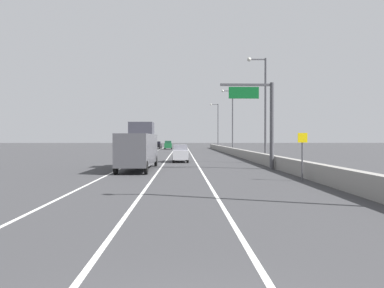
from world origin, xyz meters
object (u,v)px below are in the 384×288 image
(lamp_post_right_second, at_px, (263,103))
(car_black_2, at_px, (157,145))
(overhead_sign_gantry, at_px, (263,115))
(lamp_post_right_third, at_px, (231,117))
(speed_advisory_sign, at_px, (302,153))
(car_silver_1, at_px, (180,153))
(box_truck, at_px, (139,148))
(lamp_post_right_fourth, at_px, (217,123))
(car_green_0, at_px, (168,145))

(lamp_post_right_second, xyz_separation_m, car_black_2, (-15.40, 57.86, -5.53))
(overhead_sign_gantry, distance_m, lamp_post_right_third, 33.85)
(speed_advisory_sign, relative_size, lamp_post_right_second, 0.26)
(speed_advisory_sign, distance_m, car_silver_1, 20.26)
(car_silver_1, height_order, box_truck, box_truck)
(overhead_sign_gantry, xyz_separation_m, box_truck, (-10.75, -0.22, -2.84))
(lamp_post_right_third, distance_m, lamp_post_right_fourth, 25.86)
(lamp_post_right_second, distance_m, lamp_post_right_fourth, 51.72)
(car_green_0, relative_size, car_silver_1, 1.02)
(car_silver_1, bearing_deg, speed_advisory_sign, -67.66)
(speed_advisory_sign, distance_m, lamp_post_right_second, 17.46)
(overhead_sign_gantry, relative_size, lamp_post_right_third, 0.66)
(lamp_post_right_fourth, bearing_deg, car_black_2, 158.27)
(speed_advisory_sign, distance_m, box_truck, 14.14)
(speed_advisory_sign, height_order, car_black_2, speed_advisory_sign)
(car_green_0, distance_m, box_truck, 59.72)
(speed_advisory_sign, xyz_separation_m, box_truck, (-11.19, 8.63, 0.12))
(lamp_post_right_third, relative_size, lamp_post_right_fourth, 1.00)
(lamp_post_right_third, relative_size, car_black_2, 2.56)
(speed_advisory_sign, xyz_separation_m, car_silver_1, (-7.69, 18.73, -0.79))
(overhead_sign_gantry, xyz_separation_m, lamp_post_right_second, (1.78, 7.89, 1.76))
(box_truck, bearing_deg, overhead_sign_gantry, 1.20)
(car_green_0, bearing_deg, lamp_post_right_fourth, 0.57)
(lamp_post_right_second, relative_size, car_green_0, 2.50)
(overhead_sign_gantry, distance_m, lamp_post_right_second, 8.28)
(lamp_post_right_second, height_order, car_green_0, lamp_post_right_second)
(car_black_2, bearing_deg, lamp_post_right_third, -64.23)
(car_black_2, bearing_deg, overhead_sign_gantry, -78.30)
(lamp_post_right_third, distance_m, car_green_0, 29.06)
(lamp_post_right_second, distance_m, car_green_0, 53.32)
(lamp_post_right_third, bearing_deg, speed_advisory_sign, -91.87)
(lamp_post_right_second, bearing_deg, speed_advisory_sign, -94.57)
(box_truck, bearing_deg, speed_advisory_sign, -37.65)
(overhead_sign_gantry, relative_size, speed_advisory_sign, 2.50)
(lamp_post_right_second, xyz_separation_m, lamp_post_right_fourth, (0.01, 51.72, 0.00))
(lamp_post_right_second, relative_size, lamp_post_right_third, 1.00)
(overhead_sign_gantry, height_order, lamp_post_right_third, lamp_post_right_third)
(overhead_sign_gantry, xyz_separation_m, speed_advisory_sign, (0.44, -8.86, -2.96))
(speed_advisory_sign, bearing_deg, overhead_sign_gantry, 92.86)
(speed_advisory_sign, distance_m, lamp_post_right_fourth, 68.65)
(overhead_sign_gantry, xyz_separation_m, lamp_post_right_fourth, (1.79, 59.61, 1.76))
(overhead_sign_gantry, relative_size, box_truck, 0.78)
(lamp_post_right_second, xyz_separation_m, car_silver_1, (-9.03, 1.97, -5.51))
(car_green_0, bearing_deg, speed_advisory_sign, -80.90)
(car_green_0, xyz_separation_m, box_truck, (-0.24, -59.72, 0.83))
(car_black_2, relative_size, box_truck, 0.47)
(car_silver_1, relative_size, box_truck, 0.47)
(lamp_post_right_second, bearing_deg, lamp_post_right_third, 89.89)
(speed_advisory_sign, xyz_separation_m, lamp_post_right_second, (1.34, 16.75, 4.73))
(lamp_post_right_second, bearing_deg, car_silver_1, 167.68)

